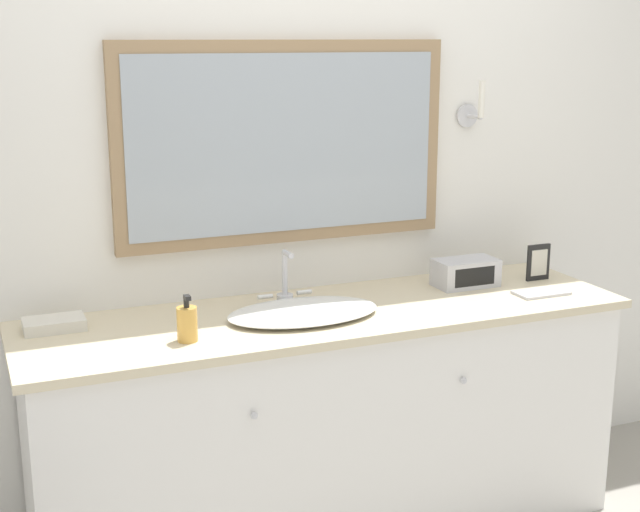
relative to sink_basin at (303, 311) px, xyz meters
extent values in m
cube|color=white|center=(0.11, 0.36, 0.41)|extent=(8.00, 0.06, 2.55)
cube|color=#997A56|center=(0.05, 0.31, 0.54)|extent=(1.25, 0.04, 0.73)
cube|color=#9EA8B2|center=(0.05, 0.29, 0.54)|extent=(1.16, 0.01, 0.64)
cylinder|color=silver|center=(0.82, 0.32, 0.61)|extent=(0.09, 0.01, 0.09)
cylinder|color=silver|center=(0.82, 0.27, 0.61)|extent=(0.02, 0.10, 0.02)
cylinder|color=white|center=(0.82, 0.22, 0.68)|extent=(0.02, 0.02, 0.14)
cube|color=white|center=(0.11, 0.02, -0.46)|extent=(2.08, 0.57, 0.82)
cube|color=beige|center=(0.11, 0.02, -0.03)|extent=(2.15, 0.61, 0.03)
sphere|color=silver|center=(-0.27, -0.27, -0.23)|extent=(0.02, 0.02, 0.02)
sphere|color=silver|center=(0.48, -0.27, -0.23)|extent=(0.02, 0.02, 0.02)
ellipsoid|color=white|center=(0.00, -0.01, 0.00)|extent=(0.53, 0.32, 0.03)
cylinder|color=silver|center=(0.00, 0.18, 0.00)|extent=(0.06, 0.06, 0.03)
cylinder|color=silver|center=(0.00, 0.18, 0.09)|extent=(0.02, 0.02, 0.16)
cylinder|color=silver|center=(0.00, 0.14, 0.17)|extent=(0.02, 0.07, 0.02)
cylinder|color=white|center=(-0.08, 0.18, 0.01)|extent=(0.05, 0.02, 0.02)
cylinder|color=white|center=(0.07, 0.18, 0.01)|extent=(0.05, 0.02, 0.02)
cylinder|color=gold|center=(-0.43, -0.10, 0.04)|extent=(0.07, 0.07, 0.11)
cylinder|color=black|center=(-0.43, -0.10, 0.11)|extent=(0.02, 0.02, 0.03)
cube|color=black|center=(-0.43, -0.11, 0.13)|extent=(0.02, 0.03, 0.01)
cube|color=#BCBCC1|center=(0.72, 0.12, 0.03)|extent=(0.24, 0.14, 0.10)
cube|color=black|center=(0.72, 0.05, 0.03)|extent=(0.17, 0.01, 0.07)
cube|color=black|center=(1.02, 0.08, 0.05)|extent=(0.10, 0.01, 0.14)
cube|color=beige|center=(1.02, 0.07, 0.05)|extent=(0.07, 0.00, 0.10)
cube|color=silver|center=(-0.80, 0.17, 0.00)|extent=(0.20, 0.12, 0.04)
cube|color=silver|center=(0.92, -0.09, -0.01)|extent=(0.20, 0.11, 0.01)
camera|label=1|loc=(-1.06, -2.71, 0.91)|focal=50.00mm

